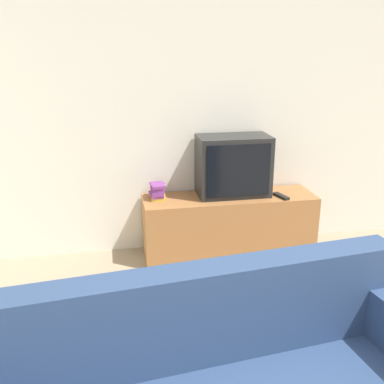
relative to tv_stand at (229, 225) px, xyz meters
name	(u,v)px	position (x,y,z in m)	size (l,w,h in m)	color
wall_back	(210,105)	(-0.12, 0.27, 1.03)	(9.00, 0.06, 2.60)	silver
tv_stand	(229,225)	(0.00, 0.00, 0.00)	(1.52, 0.44, 0.54)	#9E6638
television	(233,166)	(0.04, 0.05, 0.53)	(0.62, 0.35, 0.53)	black
book_stack	(158,191)	(-0.63, 0.05, 0.34)	(0.15, 0.20, 0.14)	gold
remote_on_stand	(281,196)	(0.43, -0.11, 0.28)	(0.10, 0.18, 0.02)	black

